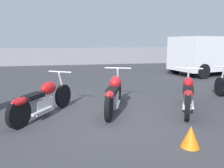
# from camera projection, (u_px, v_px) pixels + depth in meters

# --- Properties ---
(ground_plane) EXTENTS (60.00, 60.00, 0.00)m
(ground_plane) POSITION_uv_depth(u_px,v_px,m) (117.00, 116.00, 5.07)
(ground_plane) COLOR #38383D
(fence_back) EXTENTS (40.00, 0.04, 1.28)m
(fence_back) POSITION_uv_depth(u_px,v_px,m) (81.00, 56.00, 16.39)
(fence_back) COLOR gray
(fence_back) RESTS_ON ground_plane
(motorcycle_slot_1) EXTENTS (1.28, 1.89, 0.97)m
(motorcycle_slot_1) POSITION_uv_depth(u_px,v_px,m) (43.00, 100.00, 4.96)
(motorcycle_slot_1) COLOR black
(motorcycle_slot_1) RESTS_ON ground_plane
(motorcycle_slot_2) EXTENTS (1.03, 2.12, 1.00)m
(motorcycle_slot_2) POSITION_uv_depth(u_px,v_px,m) (114.00, 94.00, 5.41)
(motorcycle_slot_2) COLOR black
(motorcycle_slot_2) RESTS_ON ground_plane
(motorcycle_slot_3) EXTENTS (1.22, 1.89, 1.02)m
(motorcycle_slot_3) POSITION_uv_depth(u_px,v_px,m) (188.00, 95.00, 5.36)
(motorcycle_slot_3) COLOR black
(motorcycle_slot_3) RESTS_ON ground_plane
(parked_van) EXTENTS (5.01, 2.95, 1.96)m
(parked_van) POSITION_uv_depth(u_px,v_px,m) (215.00, 53.00, 11.57)
(parked_van) COLOR silver
(parked_van) RESTS_ON ground_plane
(traffic_cone_near) EXTENTS (0.31, 0.31, 0.36)m
(traffic_cone_near) POSITION_uv_depth(u_px,v_px,m) (191.00, 137.00, 3.56)
(traffic_cone_near) COLOR orange
(traffic_cone_near) RESTS_ON ground_plane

